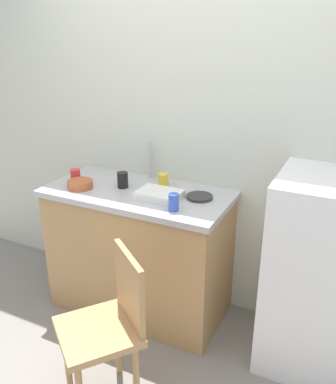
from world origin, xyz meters
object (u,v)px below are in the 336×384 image
at_px(terracotta_bowl, 80,184).
at_px(cup_blue, 174,202).
at_px(cup_black, 123,180).
at_px(cup_yellow, 163,180).
at_px(chair, 109,324).
at_px(refrigerator, 322,276).
at_px(hotplate, 200,197).
at_px(cup_red, 75,175).
at_px(dish_tray, 159,195).

relative_size(terracotta_bowl, cup_blue, 1.62).
height_order(cup_black, cup_yellow, cup_black).
xyz_separation_m(chair, cup_yellow, (-0.14, 0.93, 0.48)).
bearing_deg(terracotta_bowl, refrigerator, 4.92).
height_order(hotplate, cup_yellow, cup_yellow).
bearing_deg(refrigerator, cup_red, -178.71).
height_order(chair, cup_black, cup_black).
distance_m(dish_tray, terracotta_bowl, 0.58).
distance_m(dish_tray, cup_yellow, 0.22).
relative_size(terracotta_bowl, cup_yellow, 1.87).
distance_m(terracotta_bowl, cup_yellow, 0.57).
xyz_separation_m(dish_tray, cup_blue, (0.16, -0.13, 0.03)).
bearing_deg(dish_tray, hotplate, 26.03).
height_order(cup_black, cup_red, cup_black).
bearing_deg(cup_black, terracotta_bowl, -151.61).
distance_m(chair, cup_blue, 0.78).
bearing_deg(cup_black, dish_tray, -11.55).
bearing_deg(hotplate, cup_black, -174.90).
distance_m(cup_yellow, cup_red, 0.64).
bearing_deg(dish_tray, cup_black, 168.45).
relative_size(hotplate, cup_red, 1.99).
bearing_deg(cup_blue, cup_yellow, 125.14).
bearing_deg(cup_yellow, cup_blue, -54.86).
relative_size(chair, cup_red, 10.44).
height_order(hotplate, cup_red, cup_red).
xyz_separation_m(terracotta_bowl, cup_black, (0.26, 0.14, 0.03)).
bearing_deg(terracotta_bowl, cup_red, 139.44).
xyz_separation_m(chair, hotplate, (0.16, 0.84, 0.44)).
height_order(dish_tray, cup_black, cup_black).
relative_size(cup_black, cup_red, 1.26).
bearing_deg(cup_black, cup_yellow, 29.91).
xyz_separation_m(dish_tray, terracotta_bowl, (-0.57, -0.07, 0.00)).
height_order(chair, cup_red, cup_red).
bearing_deg(cup_red, cup_yellow, 16.16).
xyz_separation_m(hotplate, cup_red, (-0.92, -0.09, 0.03)).
xyz_separation_m(cup_black, cup_red, (-0.37, -0.04, -0.01)).
bearing_deg(cup_blue, cup_red, 169.61).
height_order(refrigerator, hotplate, refrigerator).
xyz_separation_m(refrigerator, cup_red, (-1.72, -0.04, 0.37)).
height_order(dish_tray, cup_red, cup_red).
relative_size(dish_tray, cup_red, 3.28).
distance_m(cup_yellow, cup_blue, 0.41).
bearing_deg(cup_blue, terracotta_bowl, 175.61).
relative_size(terracotta_bowl, hotplate, 1.01).
xyz_separation_m(refrigerator, cup_blue, (-0.87, -0.19, 0.38)).
distance_m(refrigerator, hotplate, 0.87).
relative_size(chair, cup_yellow, 9.73).
relative_size(terracotta_bowl, cup_black, 1.59).
bearing_deg(chair, cup_red, 173.61).
bearing_deg(cup_yellow, hotplate, -16.56).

